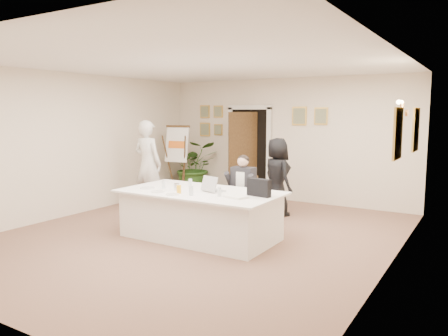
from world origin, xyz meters
TOP-DOWN VIEW (x-y plane):
  - floor at (0.00, 0.00)m, footprint 7.00×7.00m
  - ceiling at (0.00, 0.00)m, footprint 6.00×7.00m
  - wall_back at (0.00, 3.50)m, footprint 6.00×0.10m
  - wall_left at (-3.00, 0.00)m, footprint 0.10×7.00m
  - wall_right at (3.00, 0.00)m, footprint 0.10×7.00m
  - doorway at (-0.88, 3.32)m, footprint 1.14×0.86m
  - pictures_back_wall at (-0.80, 3.47)m, footprint 3.40×0.06m
  - pictures_right_wall at (2.97, 1.20)m, footprint 0.06×2.20m
  - wall_sconce at (2.90, 1.20)m, footprint 0.20×0.30m
  - conference_table at (0.11, -0.10)m, footprint 2.58×1.38m
  - seated_man at (0.36, 0.84)m, footprint 0.68×0.71m
  - flip_chart at (-2.29, 2.49)m, footprint 0.60×0.41m
  - standing_man at (-2.20, 1.28)m, footprint 0.69×0.46m
  - standing_woman at (0.50, 2.00)m, footprint 0.90×0.82m
  - potted_palm at (-2.34, 3.20)m, footprint 1.57×1.53m
  - laptop at (0.30, 0.01)m, footprint 0.44×0.45m
  - laptop_bag at (1.12, -0.00)m, footprint 0.39×0.16m
  - paper_stack at (0.88, -0.28)m, footprint 0.36×0.30m
  - plate_left at (-0.77, -0.36)m, footprint 0.29×0.29m
  - plate_mid at (-0.41, -0.52)m, footprint 0.25×0.25m
  - plate_near at (-0.06, -0.59)m, footprint 0.24×0.24m
  - glass_a at (-0.53, -0.23)m, footprint 0.06×0.06m
  - glass_b at (0.20, -0.48)m, footprint 0.09×0.09m
  - glass_c at (0.62, -0.33)m, footprint 0.07×0.07m
  - glass_d at (-0.25, 0.13)m, footprint 0.06×0.06m
  - oj_glass at (-0.05, -0.45)m, footprint 0.09×0.09m
  - steel_jug at (-0.26, -0.24)m, footprint 0.11×0.11m

SIDE VIEW (x-z plane):
  - floor at x=0.00m, z-range 0.00..0.00m
  - conference_table at x=0.11m, z-range 0.01..0.78m
  - seated_man at x=0.36m, z-range 0.00..1.31m
  - potted_palm at x=-2.34m, z-range 0.00..1.32m
  - standing_woman at x=0.50m, z-range 0.00..1.54m
  - plate_left at x=-0.77m, z-range 0.78..0.79m
  - plate_mid at x=-0.41m, z-range 0.78..0.79m
  - plate_near at x=-0.06m, z-range 0.78..0.79m
  - flip_chart at x=-2.29m, z-range -0.06..1.63m
  - paper_stack at x=0.88m, z-range 0.78..0.81m
  - steel_jug at x=-0.26m, z-range 0.78..0.89m
  - oj_glass at x=-0.05m, z-range 0.78..0.91m
  - glass_a at x=-0.53m, z-range 0.77..0.92m
  - glass_b at x=0.20m, z-range 0.77..0.92m
  - glass_c at x=0.62m, z-range 0.77..0.92m
  - glass_d at x=-0.25m, z-range 0.77..0.92m
  - laptop_bag at x=1.12m, z-range 0.77..1.04m
  - laptop at x=0.30m, z-range 0.78..1.05m
  - standing_man at x=-2.20m, z-range 0.00..1.87m
  - doorway at x=-0.88m, z-range -0.06..2.14m
  - wall_back at x=0.00m, z-range 0.00..2.80m
  - wall_left at x=-3.00m, z-range 0.00..2.80m
  - wall_right at x=3.00m, z-range 0.00..2.80m
  - pictures_right_wall at x=2.97m, z-range 1.35..2.15m
  - pictures_back_wall at x=-0.80m, z-range 1.45..2.25m
  - wall_sconce at x=2.90m, z-range 1.98..2.22m
  - ceiling at x=0.00m, z-range 2.79..2.81m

